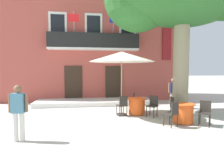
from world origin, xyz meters
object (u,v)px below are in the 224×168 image
object	(u,v)px
cafe_table_near_tree	(137,106)
pedestrian_mid_plaza	(173,91)
cafe_chair_near_tree_0	(153,105)
cafe_chair_middle_2	(174,106)
pedestrian_near_entrance	(18,110)
cafe_table_middle	(183,113)
cafe_chair_middle_1	(205,111)
cafe_chair_near_tree_1	(136,101)
cafe_chair_middle_0	(172,112)
cafe_umbrella	(122,57)
cafe_chair_near_tree_2	(122,104)

from	to	relation	value
cafe_table_near_tree	pedestrian_mid_plaza	distance (m)	2.65
cafe_chair_near_tree_0	pedestrian_mid_plaza	distance (m)	2.43
cafe_chair_middle_2	pedestrian_mid_plaza	xyz separation A→B (m)	(0.94, 2.13, 0.38)
cafe_chair_middle_2	pedestrian_near_entrance	size ratio (longest dim) A/B	0.56
cafe_chair_near_tree_0	cafe_table_middle	bearing A→B (deg)	-57.43
cafe_chair_middle_1	pedestrian_near_entrance	xyz separation A→B (m)	(-6.22, -0.75, 0.38)
cafe_table_middle	pedestrian_near_entrance	distance (m)	5.74
cafe_table_middle	cafe_chair_near_tree_1	bearing A→B (deg)	116.17
cafe_chair_middle_0	cafe_chair_middle_1	bearing A→B (deg)	-0.17
pedestrian_near_entrance	cafe_chair_middle_2	bearing A→B (deg)	18.90
pedestrian_near_entrance	pedestrian_mid_plaza	world-z (taller)	pedestrian_near_entrance
cafe_chair_near_tree_1	cafe_chair_middle_0	bearing A→B (deg)	-78.81
cafe_chair_near_tree_1	cafe_umbrella	bearing A→B (deg)	-138.57
cafe_table_near_tree	cafe_chair_middle_0	distance (m)	2.23
cafe_table_middle	pedestrian_near_entrance	world-z (taller)	pedestrian_near_entrance
cafe_chair_near_tree_2	cafe_chair_middle_2	bearing A→B (deg)	-18.39
cafe_chair_middle_1	cafe_chair_middle_2	world-z (taller)	same
cafe_chair_near_tree_2	cafe_umbrella	bearing A→B (deg)	92.26
cafe_chair_near_tree_0	pedestrian_mid_plaza	xyz separation A→B (m)	(1.72, 1.67, 0.38)
cafe_chair_near_tree_0	cafe_chair_middle_1	size ratio (longest dim) A/B	1.00
pedestrian_mid_plaza	cafe_chair_middle_1	bearing A→B (deg)	-95.47
cafe_chair_middle_1	pedestrian_near_entrance	size ratio (longest dim) A/B	0.56
cafe_chair_middle_1	cafe_umbrella	distance (m)	3.99
pedestrian_mid_plaza	cafe_chair_near_tree_0	bearing A→B (deg)	-135.88
cafe_chair_near_tree_2	pedestrian_mid_plaza	bearing A→B (deg)	25.49
cafe_table_near_tree	pedestrian_mid_plaza	size ratio (longest dim) A/B	0.54
pedestrian_near_entrance	cafe_chair_near_tree_1	bearing A→B (deg)	39.16
cafe_chair_middle_1	cafe_chair_middle_2	bearing A→B (deg)	117.98
cafe_chair_near_tree_0	cafe_chair_near_tree_2	xyz separation A→B (m)	(-1.30, 0.23, 0.00)
cafe_table_near_tree	cafe_table_middle	xyz separation A→B (m)	(1.36, -1.69, 0.00)
cafe_chair_near_tree_2	cafe_chair_middle_1	size ratio (longest dim) A/B	1.00
cafe_chair_near_tree_1	pedestrian_mid_plaza	size ratio (longest dim) A/B	0.57
cafe_table_near_tree	cafe_chair_middle_1	bearing A→B (deg)	-46.61
cafe_umbrella	cafe_chair_near_tree_2	bearing A→B (deg)	-87.74
cafe_chair_near_tree_1	cafe_chair_near_tree_2	distance (m)	1.32
cafe_chair_middle_2	cafe_chair_middle_1	bearing A→B (deg)	-62.02
cafe_chair_near_tree_2	cafe_chair_middle_0	size ratio (longest dim) A/B	1.00
cafe_chair_near_tree_2	cafe_chair_middle_2	size ratio (longest dim) A/B	1.00
cafe_table_near_tree	cafe_chair_middle_0	xyz separation A→B (m)	(0.73, -2.10, 0.14)
cafe_chair_middle_0	pedestrian_mid_plaza	size ratio (longest dim) A/B	0.57
cafe_chair_near_tree_0	cafe_chair_near_tree_1	distance (m)	1.28
cafe_chair_middle_2	pedestrian_mid_plaza	bearing A→B (deg)	66.25
cafe_chair_near_tree_1	cafe_chair_near_tree_2	world-z (taller)	same
cafe_chair_near_tree_1	cafe_table_near_tree	bearing A→B (deg)	-103.32
cafe_chair_near_tree_1	cafe_chair_near_tree_0	bearing A→B (deg)	-71.08
cafe_chair_near_tree_1	cafe_chair_middle_0	size ratio (longest dim) A/B	1.00
cafe_chair_middle_0	cafe_umbrella	distance (m)	3.26
cafe_chair_near_tree_2	cafe_chair_middle_0	world-z (taller)	same
cafe_chair_middle_1	cafe_umbrella	bearing A→B (deg)	142.90
cafe_chair_middle_0	cafe_chair_near_tree_1	bearing A→B (deg)	101.19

